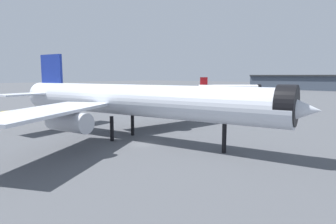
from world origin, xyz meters
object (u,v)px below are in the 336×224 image
airliner_far_taxiway (229,88)px  service_truck_front (14,116)px  traffic_cone_near_nose (157,112)px  airliner_near_gate (132,101)px  baggage_tug_wing (65,113)px  baggage_cart_trailing (233,114)px  traffic_cone_wingtip (40,119)px

airliner_far_taxiway → service_truck_front: size_ratio=5.26×
service_truck_front → traffic_cone_near_nose: 38.20m
airliner_near_gate → baggage_tug_wing: bearing=159.8°
baggage_cart_trailing → traffic_cone_near_nose: baggage_cart_trailing is taller
baggage_tug_wing → traffic_cone_near_nose: 26.39m
baggage_tug_wing → traffic_cone_wingtip: (0.45, -6.98, -0.65)m
airliner_near_gate → traffic_cone_wingtip: 35.80m
airliner_far_taxiway → traffic_cone_near_nose: size_ratio=50.83×
traffic_cone_near_nose → airliner_near_gate: bearing=-52.5°
airliner_near_gate → baggage_tug_wing: airliner_near_gate is taller
airliner_near_gate → airliner_far_taxiway: 111.30m
service_truck_front → traffic_cone_near_nose: bearing=-35.9°
airliner_far_taxiway → baggage_cart_trailing: airliner_far_taxiway is taller
baggage_cart_trailing → traffic_cone_wingtip: (-34.27, -38.01, -0.66)m
baggage_cart_trailing → airliner_far_taxiway: bearing=88.1°
airliner_near_gate → service_truck_front: size_ratio=10.03×
airliner_near_gate → baggage_cart_trailing: 37.41m
traffic_cone_wingtip → traffic_cone_near_nose: bearing=65.4°
service_truck_front → baggage_cart_trailing: 56.03m
service_truck_front → traffic_cone_wingtip: bearing=-15.0°
baggage_cart_trailing → traffic_cone_wingtip: size_ratio=4.48×
airliner_near_gate → traffic_cone_near_nose: size_ratio=96.92×
airliner_far_taxiway → service_truck_front: bearing=-130.4°
baggage_cart_trailing → traffic_cone_wingtip: bearing=-165.3°
baggage_tug_wing → service_truck_front: bearing=-67.2°
traffic_cone_near_nose → traffic_cone_wingtip: (-13.48, -29.39, 0.01)m
airliner_near_gate → baggage_tug_wing: 36.58m
service_truck_front → baggage_cart_trailing: (34.24, 44.35, -0.61)m
baggage_tug_wing → airliner_far_taxiway: bearing=114.1°
airliner_far_taxiway → baggage_tug_wing: size_ratio=8.74×
airliner_far_taxiway → traffic_cone_near_nose: airliner_far_taxiway is taller
baggage_tug_wing → traffic_cone_near_nose: (13.93, 22.41, -0.67)m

